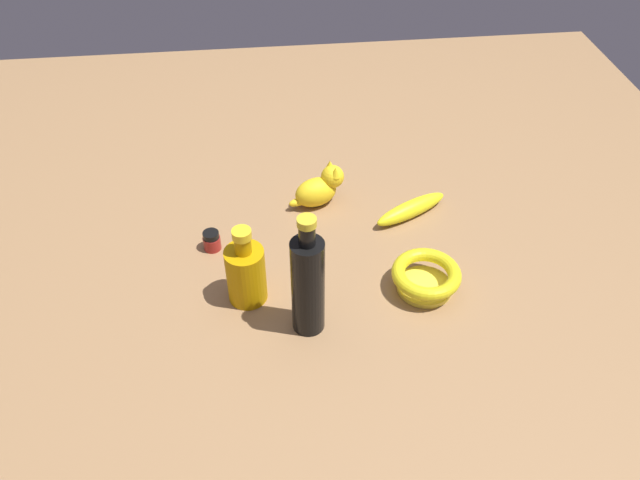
# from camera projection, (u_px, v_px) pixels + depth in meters

# --- Properties ---
(ground) EXTENTS (2.00, 2.00, 0.00)m
(ground) POSITION_uv_depth(u_px,v_px,m) (320.00, 257.00, 1.32)
(ground) COLOR #936D47
(bottle_short) EXTENTS (0.08, 0.08, 0.17)m
(bottle_short) POSITION_uv_depth(u_px,v_px,m) (246.00, 272.00, 1.19)
(bottle_short) COLOR #C28C05
(bottle_short) RESTS_ON ground
(nail_polish_jar) EXTENTS (0.04, 0.04, 0.04)m
(nail_polish_jar) POSITION_uv_depth(u_px,v_px,m) (212.00, 241.00, 1.33)
(nail_polish_jar) COLOR maroon
(nail_polish_jar) RESTS_ON ground
(bowl) EXTENTS (0.14, 0.14, 0.05)m
(bowl) POSITION_uv_depth(u_px,v_px,m) (426.00, 276.00, 1.23)
(bowl) COLOR yellow
(bowl) RESTS_ON ground
(cat_figurine) EXTENTS (0.09, 0.13, 0.10)m
(cat_figurine) POSITION_uv_depth(u_px,v_px,m) (320.00, 188.00, 1.43)
(cat_figurine) COLOR yellow
(cat_figurine) RESTS_ON ground
(bottle_tall) EXTENTS (0.06, 0.06, 0.26)m
(bottle_tall) POSITION_uv_depth(u_px,v_px,m) (308.00, 284.00, 1.11)
(bottle_tall) COLOR black
(bottle_tall) RESTS_ON ground
(banana) EXTENTS (0.12, 0.18, 0.04)m
(banana) POSITION_uv_depth(u_px,v_px,m) (411.00, 209.00, 1.41)
(banana) COLOR yellow
(banana) RESTS_ON ground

